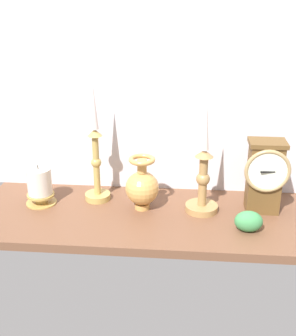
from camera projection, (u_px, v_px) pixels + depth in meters
ground_plane at (152, 218)px, 123.03cm from camera, size 100.00×36.00×2.40cm
back_wall at (157, 86)px, 127.22cm from camera, size 120.00×2.00×65.00cm
mantel_clock at (265, 175)px, 120.31cm from camera, size 12.35×8.51×20.83cm
candlestick_tall_left at (96, 157)px, 126.20cm from camera, size 7.60×7.60×36.67cm
candlestick_tall_center at (203, 179)px, 120.83cm from camera, size 9.27×9.27×32.66cm
brass_vase_bulbous at (142, 186)px, 123.19cm from camera, size 9.58×9.58×15.70cm
pillar_candle_front at (40, 186)px, 126.75cm from camera, size 8.88×8.88×12.14cm
ivy_sprig at (249, 221)px, 113.04cm from camera, size 7.32×5.13×5.65cm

